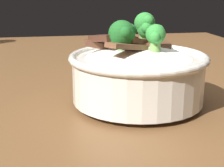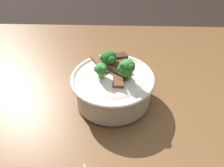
# 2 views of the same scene
# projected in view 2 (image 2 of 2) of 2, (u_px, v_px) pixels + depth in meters

# --- Properties ---
(dining_table) EXTENTS (1.41, 1.02, 0.79)m
(dining_table) POSITION_uv_depth(u_px,v_px,m) (149.00, 120.00, 0.64)
(dining_table) COLOR brown
(dining_table) RESTS_ON ground
(rice_bowl) EXTENTS (0.23, 0.23, 0.15)m
(rice_bowl) POSITION_uv_depth(u_px,v_px,m) (113.00, 82.00, 0.55)
(rice_bowl) COLOR silver
(rice_bowl) RESTS_ON dining_table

